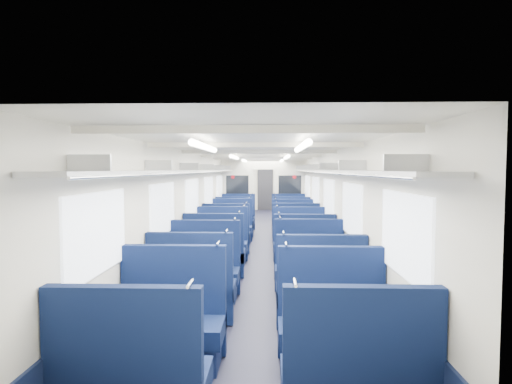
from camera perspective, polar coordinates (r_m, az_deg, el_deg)
The scene contains 31 objects.
floor at distance 11.33m, azimuth 0.88°, elevation -7.01°, with size 2.80×18.00×0.01m, color black.
ceiling at distance 11.16m, azimuth 0.89°, elevation 4.96°, with size 2.80×18.00×0.01m, color white.
wall_left at distance 11.29m, azimuth -6.23°, elevation -1.05°, with size 0.02×18.00×2.35m, color beige.
dado_left at distance 11.38m, azimuth -6.13°, elevation -5.19°, with size 0.03×17.90×0.70m, color #111B39.
wall_right at distance 11.25m, azimuth 8.04°, elevation -1.08°, with size 0.02×18.00×2.35m, color beige.
dado_right at distance 11.34m, azimuth 7.93°, elevation -5.24°, with size 0.03×17.90×0.70m, color #111B39.
wall_far at distance 20.17m, azimuth 1.30°, elevation 0.83°, with size 2.80×0.02×2.35m, color beige.
luggage_rack_left at distance 11.24m, azimuth -5.31°, elevation 3.01°, with size 0.36×17.40×0.18m.
luggage_rack_right at distance 11.20m, azimuth 7.12°, elevation 3.00°, with size 0.36×17.40×0.18m.
windows at distance 10.71m, azimuth 0.85°, elevation 0.06°, with size 2.78×15.60×0.75m.
ceiling_fittings at distance 10.89m, azimuth 0.87°, elevation 4.68°, with size 2.70×16.06×0.11m.
end_door at distance 20.11m, azimuth 1.30°, elevation 0.32°, with size 0.75×0.06×2.00m, color black.
bulkhead at distance 13.67m, azimuth 1.06°, elevation -0.05°, with size 2.80×0.10×2.35m.
seat_2 at distance 4.53m, azimuth -11.76°, elevation -17.90°, with size 1.11×0.61×1.23m.
seat_3 at distance 4.45m, azimuth 10.65°, elevation -18.30°, with size 1.11×0.61×1.23m.
seat_4 at distance 5.62m, azimuth -8.86°, elevation -13.66°, with size 1.11×0.61×1.23m.
seat_5 at distance 5.44m, azimuth 8.87°, elevation -14.21°, with size 1.11×0.61×1.23m.
seat_6 at distance 6.53m, azimuth -7.27°, elevation -11.23°, with size 1.11×0.61×1.23m.
seat_7 at distance 6.67m, azimuth 7.49°, elevation -10.93°, with size 1.11×0.61×1.23m.
seat_8 at distance 7.77m, azimuth -5.76°, elevation -8.90°, with size 1.11×0.61×1.23m.
seat_9 at distance 7.67m, azimuth 6.73°, elevation -9.07°, with size 1.11×0.61×1.23m.
seat_10 at distance 8.81m, azimuth -4.84°, elevation -7.45°, with size 1.11×0.61×1.23m.
seat_11 at distance 8.75m, azimuth 6.10°, elevation -7.54°, with size 1.11×0.61×1.23m.
seat_12 at distance 9.85m, azimuth -4.12°, elevation -6.32°, with size 1.11×0.61×1.23m.
seat_13 at distance 10.01m, azimuth 5.55°, elevation -6.17°, with size 1.11×0.61×1.23m.
seat_14 at distance 11.18m, azimuth -3.40°, elevation -5.17°, with size 1.11×0.61×1.23m.
seat_15 at distance 10.98m, azimuth 5.21°, elevation -5.34°, with size 1.11×0.61×1.23m.
seat_16 at distance 12.18m, azimuth -2.97°, elevation -4.49°, with size 1.11×0.61×1.23m.
seat_17 at distance 12.17m, azimuth 4.87°, elevation -4.49°, with size 1.11×0.61×1.23m.
seat_18 at distance 13.33m, azimuth -2.55°, elevation -3.82°, with size 1.11×0.61×1.23m.
seat_19 at distance 13.37m, azimuth 4.60°, elevation -3.80°, with size 1.11×0.61×1.23m.
Camera 1 is at (0.18, -11.15, 2.00)m, focal length 28.71 mm.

